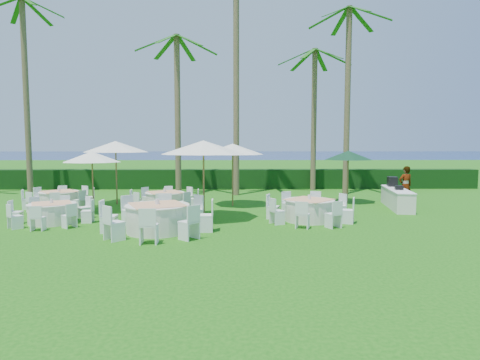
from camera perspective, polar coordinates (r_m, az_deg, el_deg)
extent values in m
plane|color=#15580F|center=(13.58, -8.12, -6.67)|extent=(120.00, 120.00, 0.00)
cube|color=black|center=(25.34, -4.75, 0.15)|extent=(34.00, 1.00, 1.20)
plane|color=#07134B|center=(115.24, -1.77, 3.64)|extent=(260.00, 260.00, 0.00)
cylinder|color=silver|center=(15.54, -25.17, -4.36)|extent=(1.55, 1.55, 0.67)
cylinder|color=silver|center=(15.49, -25.21, -3.09)|extent=(1.61, 1.61, 0.03)
cube|color=#EFA673|center=(15.49, -25.22, -3.00)|extent=(1.68, 1.68, 0.01)
cylinder|color=silver|center=(15.48, -25.23, -2.69)|extent=(0.11, 0.11, 0.14)
cube|color=white|center=(15.16, -20.86, -4.17)|extent=(0.40, 0.40, 0.81)
cube|color=white|center=(16.08, -21.26, -3.68)|extent=(0.53, 0.53, 0.81)
cube|color=white|center=(16.66, -23.77, -3.47)|extent=(0.40, 0.40, 0.81)
cube|color=white|center=(16.63, -26.96, -3.61)|extent=(0.53, 0.53, 0.81)
cube|color=white|center=(15.98, -29.27, -4.03)|extent=(0.40, 0.40, 0.81)
cube|color=white|center=(15.07, -29.35, -4.55)|extent=(0.53, 0.53, 0.81)
cube|color=white|center=(14.42, -26.81, -4.85)|extent=(0.40, 0.40, 0.81)
cube|color=white|center=(14.46, -23.12, -4.69)|extent=(0.53, 0.53, 0.81)
cylinder|color=silver|center=(12.94, -11.64, -5.41)|extent=(1.93, 1.93, 0.84)
cylinder|color=silver|center=(12.87, -11.67, -3.53)|extent=(2.02, 2.02, 0.03)
cube|color=#EFA673|center=(12.86, -11.67, -3.42)|extent=(2.07, 2.07, 0.01)
cylinder|color=silver|center=(12.85, -11.68, -3.04)|extent=(0.13, 0.13, 0.18)
cube|color=white|center=(12.77, -4.91, -5.08)|extent=(0.48, 0.48, 1.01)
cube|color=white|center=(13.85, -6.57, -4.30)|extent=(0.66, 0.66, 1.01)
cube|color=white|center=(14.40, -10.71, -4.00)|extent=(0.48, 0.48, 1.01)
cube|color=white|center=(14.16, -15.26, -4.25)|extent=(0.66, 0.66, 1.01)
cube|color=white|center=(13.24, -18.14, -4.95)|extent=(0.48, 0.48, 1.01)
cube|color=white|center=(12.11, -17.46, -5.85)|extent=(0.66, 0.66, 1.01)
cube|color=white|center=(11.46, -12.82, -6.36)|extent=(0.48, 0.48, 1.01)
cube|color=white|center=(11.75, -7.28, -5.99)|extent=(0.66, 0.66, 1.01)
cylinder|color=silver|center=(14.70, 9.82, -4.31)|extent=(1.73, 1.73, 0.75)
cylinder|color=silver|center=(14.65, 9.84, -2.83)|extent=(1.80, 1.80, 0.03)
cube|color=#EFA673|center=(14.64, 9.84, -2.73)|extent=(1.97, 1.97, 0.01)
cylinder|color=silver|center=(14.63, 9.85, -2.40)|extent=(0.12, 0.12, 0.16)
cube|color=white|center=(15.51, 13.88, -3.62)|extent=(0.56, 0.56, 0.90)
cube|color=white|center=(16.01, 10.60, -3.29)|extent=(0.54, 0.54, 0.90)
cube|color=white|center=(15.79, 6.96, -3.36)|extent=(0.56, 0.56, 0.90)
cube|color=white|center=(14.96, 4.71, -3.80)|extent=(0.54, 0.54, 0.90)
cube|color=white|center=(13.95, 5.31, -4.45)|extent=(0.56, 0.56, 0.90)
cube|color=white|center=(13.38, 8.89, -4.90)|extent=(0.54, 0.54, 0.90)
cube|color=white|center=(13.64, 13.15, -4.78)|extent=(0.56, 0.56, 0.90)
cube|color=white|center=(14.54, 15.09, -4.22)|extent=(0.54, 0.54, 0.90)
cylinder|color=silver|center=(19.16, -24.30, -2.61)|extent=(1.60, 1.60, 0.69)
cylinder|color=silver|center=(19.12, -24.34, -1.55)|extent=(1.66, 1.66, 0.03)
cube|color=#EFA673|center=(19.12, -24.34, -1.47)|extent=(1.82, 1.82, 0.01)
cylinder|color=silver|center=(19.11, -24.35, -1.22)|extent=(0.11, 0.11, 0.15)
cube|color=white|center=(19.06, -20.57, -2.31)|extent=(0.49, 0.49, 0.83)
cube|color=white|center=(19.95, -21.52, -2.03)|extent=(0.52, 0.52, 0.83)
cube|color=white|center=(20.39, -23.94, -1.97)|extent=(0.49, 0.49, 0.83)
cube|color=white|center=(20.13, -26.54, -2.14)|extent=(0.52, 0.52, 0.83)
cube|color=white|center=(19.33, -27.99, -2.48)|extent=(0.49, 0.49, 0.83)
cube|color=white|center=(18.40, -27.33, -2.80)|extent=(0.52, 0.52, 0.83)
cube|color=white|center=(17.92, -24.73, -2.90)|extent=(0.49, 0.49, 0.83)
cube|color=white|center=(18.20, -21.84, -2.68)|extent=(0.52, 0.52, 0.83)
cylinder|color=silver|center=(17.48, -10.63, -2.94)|extent=(1.60, 1.60, 0.69)
cylinder|color=silver|center=(17.44, -10.65, -1.78)|extent=(1.66, 1.66, 0.03)
cube|color=#EFA673|center=(17.43, -10.65, -1.70)|extent=(1.72, 1.72, 0.01)
cylinder|color=silver|center=(17.42, -10.65, -1.42)|extent=(0.11, 0.11, 0.15)
cube|color=white|center=(17.37, -6.53, -2.71)|extent=(0.41, 0.41, 0.83)
cube|color=white|center=(18.26, -7.55, -2.34)|extent=(0.55, 0.55, 0.83)
cube|color=white|center=(18.70, -10.18, -2.20)|extent=(0.41, 0.41, 0.83)
cube|color=white|center=(18.46, -13.03, -2.35)|extent=(0.55, 0.55, 0.83)
cube|color=white|center=(17.66, -14.66, -2.71)|extent=(0.41, 0.41, 0.83)
cube|color=white|center=(16.74, -13.99, -3.11)|extent=(0.55, 0.55, 0.83)
cube|color=white|center=(16.25, -11.15, -3.30)|extent=(0.41, 0.41, 0.83)
cube|color=white|center=(16.52, -7.94, -3.12)|extent=(0.55, 0.55, 0.83)
cylinder|color=brown|center=(17.29, -20.21, -0.43)|extent=(0.06, 0.06, 2.38)
cone|color=white|center=(17.23, -20.31, 3.12)|extent=(2.33, 2.33, 0.43)
sphere|color=brown|center=(17.22, -20.33, 3.61)|extent=(0.10, 0.10, 0.10)
cylinder|color=brown|center=(14.66, -5.18, -0.27)|extent=(0.07, 0.07, 2.79)
cone|color=white|center=(14.59, -5.22, 4.64)|extent=(3.09, 3.09, 0.50)
sphere|color=brown|center=(14.59, -5.23, 5.32)|extent=(0.11, 0.11, 0.11)
cylinder|color=brown|center=(19.27, -17.17, 0.80)|extent=(0.07, 0.07, 2.80)
cone|color=white|center=(19.23, -17.27, 4.55)|extent=(2.99, 2.99, 0.50)
sphere|color=brown|center=(19.23, -17.28, 5.07)|extent=(0.11, 0.11, 0.11)
cylinder|color=brown|center=(17.96, -1.05, 0.56)|extent=(0.06, 0.06, 2.69)
cone|color=white|center=(17.91, -1.06, 4.42)|extent=(2.76, 2.76, 0.48)
sphere|color=brown|center=(17.91, -1.06, 4.95)|extent=(0.11, 0.11, 0.11)
cylinder|color=brown|center=(19.56, 15.07, 0.29)|extent=(0.06, 0.06, 2.38)
cone|color=#0E351E|center=(19.50, 15.14, 3.43)|extent=(2.23, 2.23, 0.43)
sphere|color=brown|center=(19.50, 15.15, 3.86)|extent=(0.10, 0.10, 0.10)
cube|color=silver|center=(18.76, 21.41, -2.50)|extent=(1.35, 3.62, 0.80)
cube|color=white|center=(18.72, 21.45, -1.23)|extent=(1.40, 3.67, 0.04)
cube|color=black|center=(19.73, 20.84, -0.21)|extent=(0.48, 0.55, 0.44)
cube|color=black|center=(18.36, 21.68, -1.02)|extent=(0.36, 0.36, 0.18)
imported|color=gray|center=(19.85, 22.47, -0.72)|extent=(0.72, 0.55, 1.77)
cylinder|color=brown|center=(26.40, -28.12, 10.43)|extent=(0.32, 0.32, 11.00)
cube|color=#155314|center=(27.12, -26.20, 21.16)|extent=(2.22, 0.70, 1.00)
cube|color=#155314|center=(28.13, -26.86, 20.52)|extent=(0.97, 2.18, 1.00)
cube|color=#155314|center=(28.40, -29.14, 20.27)|extent=(1.66, 1.84, 1.00)
cube|color=#155314|center=(27.69, -30.91, 20.62)|extent=(2.22, 0.70, 1.00)
cube|color=#155314|center=(26.37, -27.98, 21.58)|extent=(1.66, 1.84, 1.00)
cylinder|color=brown|center=(22.35, -8.86, 9.01)|extent=(0.32, 0.32, 8.65)
cube|color=#155314|center=(23.03, -6.12, 18.59)|extent=(2.22, 0.71, 1.00)
cube|color=#155314|center=(23.90, -7.75, 18.07)|extent=(0.97, 2.18, 1.00)
cube|color=#155314|center=(23.84, -10.52, 18.07)|extent=(1.66, 1.84, 1.00)
cube|color=#155314|center=(22.90, -11.89, 18.59)|extent=(2.22, 0.71, 1.00)
cube|color=#155314|center=(21.99, -10.36, 19.19)|extent=(0.97, 2.18, 1.00)
cube|color=#155314|center=(22.06, -7.34, 19.19)|extent=(1.66, 1.84, 1.00)
cylinder|color=brown|center=(22.10, -0.54, 14.04)|extent=(0.32, 0.32, 12.41)
cylinder|color=brown|center=(24.85, 10.46, 8.37)|extent=(0.32, 0.32, 8.46)
cube|color=#155314|center=(25.60, 13.11, 16.69)|extent=(2.21, 0.30, 1.00)
cube|color=#155314|center=(26.38, 11.37, 16.36)|extent=(1.33, 2.06, 1.00)
cube|color=#155314|center=(26.17, 8.93, 16.50)|extent=(1.36, 2.04, 1.00)
cube|color=#155314|center=(25.16, 8.05, 16.98)|extent=(2.21, 0.30, 1.00)
cube|color=#155314|center=(24.34, 9.77, 17.36)|extent=(1.33, 2.06, 1.00)
cube|color=#155314|center=(24.57, 12.39, 17.20)|extent=(1.36, 2.04, 1.00)
cylinder|color=brown|center=(23.20, 15.02, 10.69)|extent=(0.32, 0.32, 10.20)
cube|color=#155314|center=(24.04, 18.09, 21.64)|extent=(2.16, 1.05, 1.00)
cube|color=#155314|center=(24.98, 16.82, 21.02)|extent=(1.89, 1.61, 1.00)
cube|color=#155314|center=(25.07, 14.14, 21.02)|extent=(0.63, 2.22, 1.00)
cube|color=#155314|center=(24.23, 12.51, 21.63)|extent=(2.16, 1.05, 1.00)
cube|color=#155314|center=(23.26, 13.63, 22.33)|extent=(1.89, 1.61, 1.00)
cube|color=#155314|center=(23.16, 16.54, 22.34)|extent=(0.63, 2.22, 1.00)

